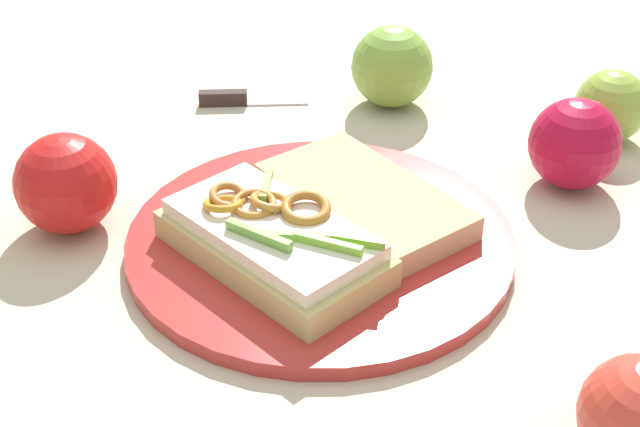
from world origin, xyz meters
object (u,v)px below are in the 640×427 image
at_px(sandwich, 273,239).
at_px(apple_1, 66,183).
at_px(bread_slice_side, 363,200).
at_px(knife, 236,99).
at_px(apple_5, 611,106).
at_px(plate, 320,241).
at_px(apple_3, 575,144).
at_px(apple_0, 392,66).

height_order(sandwich, apple_1, apple_1).
distance_m(bread_slice_side, knife, 0.26).
height_order(apple_5, knife, apple_5).
bearing_deg(sandwich, apple_1, 25.62).
distance_m(sandwich, apple_5, 0.38).
relative_size(plate, knife, 2.89).
distance_m(plate, apple_1, 0.21).
bearing_deg(knife, plate, -74.18).
bearing_deg(apple_1, sandwich, -139.30).
relative_size(apple_3, apple_5, 1.16).
height_order(apple_1, apple_5, apple_1).
height_order(sandwich, knife, sandwich).
relative_size(bread_slice_side, apple_1, 2.15).
bearing_deg(apple_3, sandwich, 88.53).
bearing_deg(apple_0, sandwich, 130.90).
bearing_deg(bread_slice_side, apple_3, -107.98).
bearing_deg(apple_5, apple_1, 78.94).
distance_m(plate, apple_5, 0.33).
bearing_deg(bread_slice_side, apple_1, 53.57).
xyz_separation_m(plate, apple_1, (0.13, 0.17, 0.04)).
distance_m(bread_slice_side, apple_5, 0.29).
relative_size(bread_slice_side, apple_3, 2.21).
xyz_separation_m(sandwich, apple_1, (0.14, 0.12, 0.01)).
relative_size(bread_slice_side, apple_0, 2.12).
bearing_deg(apple_3, apple_5, -62.00).
bearing_deg(bread_slice_side, apple_5, -95.47).
distance_m(apple_3, knife, 0.35).
bearing_deg(plate, bread_slice_side, -74.92).
bearing_deg(apple_1, knife, -56.24).
distance_m(apple_1, knife, 0.26).
relative_size(plate, apple_5, 4.44).
bearing_deg(apple_5, knife, 50.08).
relative_size(bread_slice_side, knife, 1.66).
bearing_deg(apple_5, apple_3, 118.00).
bearing_deg(plate, apple_0, -44.43).
bearing_deg(knife, apple_1, -120.56).
xyz_separation_m(apple_1, apple_3, (-0.14, -0.41, -0.00)).
xyz_separation_m(apple_1, apple_5, (-0.10, -0.50, -0.01)).
xyz_separation_m(bread_slice_side, apple_0, (0.18, -0.14, 0.02)).
bearing_deg(sandwich, apple_0, -64.18).
xyz_separation_m(bread_slice_side, apple_1, (0.11, 0.21, 0.02)).
xyz_separation_m(plate, apple_5, (0.03, -0.33, 0.03)).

